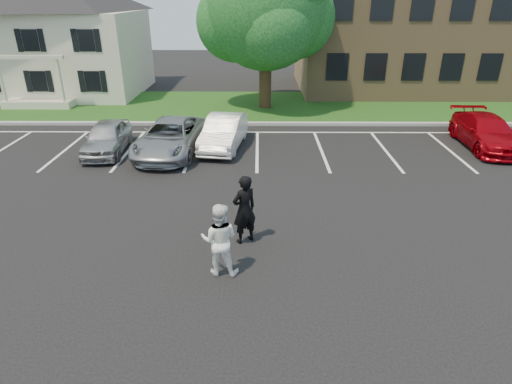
% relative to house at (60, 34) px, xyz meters
% --- Properties ---
extents(ground_plane, '(90.00, 90.00, 0.00)m').
position_rel_house_xyz_m(ground_plane, '(13.00, -19.97, -3.83)').
color(ground_plane, black).
rests_on(ground_plane, ground).
extents(curb, '(40.00, 0.30, 0.15)m').
position_rel_house_xyz_m(curb, '(13.00, -7.97, -3.75)').
color(curb, '#979791').
rests_on(curb, ground).
extents(grass_strip, '(44.00, 8.00, 0.08)m').
position_rel_house_xyz_m(grass_strip, '(13.00, -3.97, -3.79)').
color(grass_strip, '#174117').
rests_on(grass_strip, ground).
extents(stall_lines, '(34.00, 5.36, 0.01)m').
position_rel_house_xyz_m(stall_lines, '(14.40, -11.02, -3.82)').
color(stall_lines, silver).
rests_on(stall_lines, ground).
extents(house, '(10.30, 9.22, 7.60)m').
position_rel_house_xyz_m(house, '(0.00, 0.00, 0.00)').
color(house, beige).
rests_on(house, ground).
extents(office_building, '(22.40, 10.40, 8.30)m').
position_rel_house_xyz_m(office_building, '(27.00, 2.02, 0.33)').
color(office_building, '#987750').
rests_on(office_building, ground).
extents(tree, '(7.80, 7.20, 8.80)m').
position_rel_house_xyz_m(tree, '(13.52, -4.26, 1.52)').
color(tree, black).
rests_on(tree, ground).
extents(man_black_suit, '(0.85, 0.78, 1.95)m').
position_rel_house_xyz_m(man_black_suit, '(12.69, -19.50, -2.85)').
color(man_black_suit, black).
rests_on(man_black_suit, ground).
extents(man_white_shirt, '(0.95, 0.77, 1.85)m').
position_rel_house_xyz_m(man_white_shirt, '(12.15, -20.96, -2.90)').
color(man_white_shirt, white).
rests_on(man_white_shirt, ground).
extents(car_silver_west, '(1.81, 3.98, 1.32)m').
position_rel_house_xyz_m(car_silver_west, '(6.59, -12.20, -3.17)').
color(car_silver_west, '#AFAFB3').
rests_on(car_silver_west, ground).
extents(car_silver_minivan, '(2.78, 5.24, 1.40)m').
position_rel_house_xyz_m(car_silver_minivan, '(9.33, -12.31, -3.13)').
color(car_silver_minivan, '#9A9CA1').
rests_on(car_silver_minivan, ground).
extents(car_white_sedan, '(2.03, 4.38, 1.39)m').
position_rel_house_xyz_m(car_white_sedan, '(11.53, -11.54, -3.13)').
color(car_white_sedan, white).
rests_on(car_white_sedan, ground).
extents(car_red_compact, '(2.11, 4.81, 1.38)m').
position_rel_house_xyz_m(car_red_compact, '(23.07, -11.41, -3.14)').
color(car_red_compact, '#9B030C').
rests_on(car_red_compact, ground).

